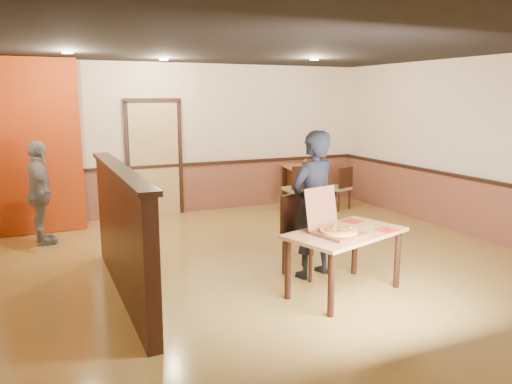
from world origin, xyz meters
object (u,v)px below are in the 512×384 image
(side_chair_right, at_px, (340,186))
(pizza_box, at_px, (335,229))
(side_chair_left, at_px, (299,187))
(passerby, at_px, (40,193))
(main_table, at_px, (345,241))
(diner, at_px, (313,205))
(side_table, at_px, (304,174))
(condiment, at_px, (306,163))
(diner_chair, at_px, (303,231))

(side_chair_right, xyz_separation_m, pizza_box, (-2.51, -3.67, 0.32))
(side_chair_left, relative_size, passerby, 0.60)
(side_chair_left, bearing_deg, main_table, 69.08)
(diner, bearing_deg, side_table, -133.41)
(diner, bearing_deg, passerby, -58.66)
(side_chair_left, xyz_separation_m, condiment, (0.45, 0.55, 0.38))
(main_table, relative_size, diner_chair, 1.52)
(condiment, bearing_deg, passerby, -172.06)
(diner, bearing_deg, condiment, -133.81)
(side_chair_left, xyz_separation_m, diner, (-1.46, -2.97, 0.39))
(diner_chair, height_order, side_chair_left, diner_chair)
(side_chair_right, height_order, condiment, condiment)
(diner_chair, height_order, side_chair_right, diner_chair)
(main_table, relative_size, diner, 0.84)
(side_table, bearing_deg, side_chair_right, -52.32)
(diner_chair, distance_m, pizza_box, 0.87)
(main_table, distance_m, pizza_box, 0.24)
(side_table, bearing_deg, diner_chair, -119.73)
(diner_chair, xyz_separation_m, side_chair_right, (2.44, 2.83, -0.08))
(diner_chair, distance_m, diner, 0.39)
(pizza_box, distance_m, condiment, 4.68)
(side_table, bearing_deg, pizza_box, -115.45)
(main_table, xyz_separation_m, diner, (-0.05, 0.64, 0.29))
(diner_chair, height_order, side_table, diner_chair)
(main_table, relative_size, condiment, 11.19)
(diner_chair, relative_size, pizza_box, 1.57)
(main_table, distance_m, side_chair_right, 4.31)
(passerby, bearing_deg, diner, -137.56)
(diner_chair, xyz_separation_m, side_table, (1.97, 3.44, 0.09))
(diner_chair, relative_size, side_chair_right, 1.17)
(side_table, height_order, condiment, condiment)
(side_chair_left, xyz_separation_m, pizza_box, (-1.59, -3.66, 0.27))
(pizza_box, bearing_deg, diner_chair, 71.33)
(side_table, relative_size, condiment, 6.62)
(passerby, xyz_separation_m, pizza_box, (2.88, -3.53, 0.00))
(side_chair_right, height_order, diner, diner)
(side_chair_left, bearing_deg, condiment, -128.40)
(pizza_box, relative_size, condiment, 4.70)
(side_chair_right, distance_m, diner, 3.84)
(side_table, bearing_deg, condiment, -92.82)
(side_chair_right, xyz_separation_m, passerby, (-5.39, -0.14, 0.31))
(main_table, xyz_separation_m, pizza_box, (-0.17, -0.05, 0.17))
(side_table, height_order, diner, diner)
(diner, distance_m, pizza_box, 0.71)
(diner_chair, bearing_deg, side_chair_left, 38.25)
(passerby, height_order, pizza_box, passerby)
(side_chair_right, bearing_deg, pizza_box, 36.31)
(diner_chair, relative_size, condiment, 7.38)
(condiment, bearing_deg, diner, -118.47)
(pizza_box, bearing_deg, passerby, 115.37)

